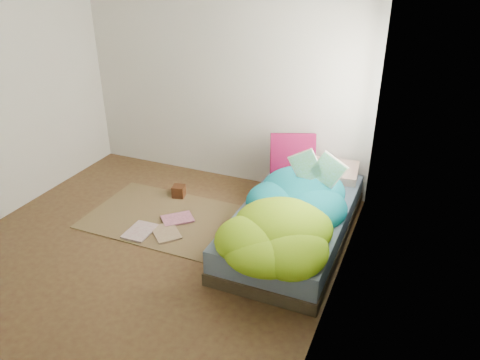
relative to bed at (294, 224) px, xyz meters
name	(u,v)px	position (x,y,z in m)	size (l,w,h in m)	color
ground	(148,249)	(-1.22, -0.72, -0.17)	(3.50, 3.50, 0.00)	#4A2B1C
room_walls	(132,81)	(-1.21, -0.71, 1.46)	(3.54, 3.54, 2.62)	silver
bed	(294,224)	(0.00, 0.00, 0.00)	(1.00, 2.00, 0.34)	#372E1E
duvet	(288,203)	(0.00, -0.22, 0.34)	(0.96, 1.84, 0.34)	#08777F
rug	(165,218)	(-1.37, -0.17, -0.16)	(1.60, 1.10, 0.01)	brown
pillow_floral	(330,172)	(0.15, 0.80, 0.24)	(0.58, 0.36, 0.13)	beige
pillow_magenta	(293,156)	(-0.24, 0.68, 0.41)	(0.48, 0.15, 0.48)	#4B0528
open_book	(317,159)	(0.15, 0.17, 0.65)	(0.45, 0.10, 0.27)	#3C8A2D
wooden_box	(179,191)	(-1.46, 0.29, -0.09)	(0.13, 0.13, 0.13)	#36190C
floor_book_a	(129,229)	(-1.57, -0.53, -0.14)	(0.25, 0.34, 0.03)	beige
floor_book_b	(175,214)	(-1.29, -0.09, -0.14)	(0.24, 0.32, 0.03)	pink
floor_book_c	(154,236)	(-1.27, -0.53, -0.14)	(0.24, 0.33, 0.03)	tan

